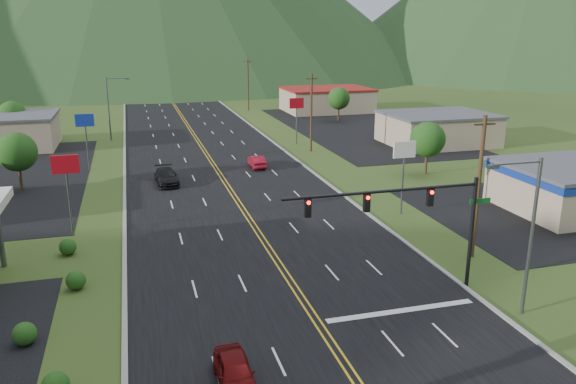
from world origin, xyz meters
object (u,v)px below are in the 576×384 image
object	(u,v)px
traffic_signal	(414,210)
streetlight_west	(110,104)
streetlight_east	(528,227)
car_red_near	(235,373)
car_dark_mid	(167,177)
car_red_far	(257,162)

from	to	relation	value
traffic_signal	streetlight_west	bearing A→B (deg)	107.97
streetlight_east	streetlight_west	distance (m)	64.21
traffic_signal	car_red_near	bearing A→B (deg)	-151.87
streetlight_east	car_dark_mid	xyz separation A→B (m)	(-17.10, 33.41, -4.41)
traffic_signal	car_red_far	size ratio (longest dim) A/B	3.10
streetlight_east	streetlight_west	size ratio (longest dim) A/B	1.00
streetlight_west	traffic_signal	bearing A→B (deg)	-72.03
traffic_signal	streetlight_west	xyz separation A→B (m)	(-18.16, 56.00, -0.15)
streetlight_east	car_red_near	xyz separation A→B (m)	(-16.54, -2.34, -4.50)
traffic_signal	streetlight_west	distance (m)	58.88
streetlight_west	car_red_near	size ratio (longest dim) A/B	2.24
streetlight_west	car_red_near	bearing A→B (deg)	-84.21
traffic_signal	car_dark_mid	distance (m)	32.24
car_red_near	car_red_far	bearing A→B (deg)	75.66
car_red_near	car_dark_mid	size ratio (longest dim) A/B	0.76
traffic_signal	streetlight_east	distance (m)	6.17
car_dark_mid	car_red_far	size ratio (longest dim) A/B	1.25
car_dark_mid	streetlight_west	bearing A→B (deg)	99.84
streetlight_east	car_red_near	distance (m)	17.30
streetlight_west	car_dark_mid	world-z (taller)	streetlight_west
traffic_signal	car_dark_mid	size ratio (longest dim) A/B	2.47
car_dark_mid	streetlight_east	bearing A→B (deg)	-65.28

